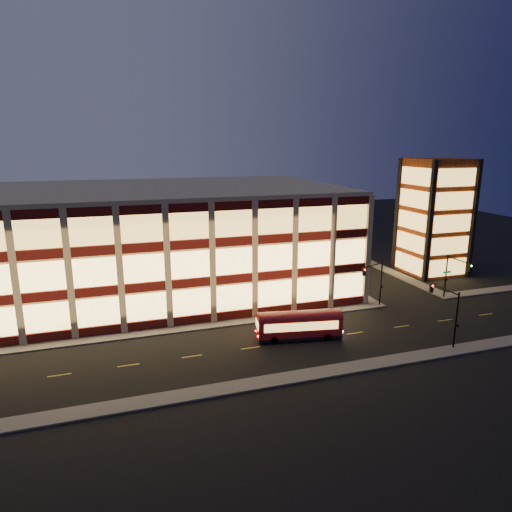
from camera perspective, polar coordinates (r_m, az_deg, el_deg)
name	(u,v)px	position (r m, az deg, el deg)	size (l,w,h in m)	color
ground	(200,331)	(51.68, -7.01, -9.23)	(200.00, 200.00, 0.00)	black
sidewalk_office_south	(172,330)	(52.15, -10.51, -9.07)	(54.00, 2.00, 0.15)	#514F4C
sidewalk_office_east	(320,272)	(74.03, 8.03, -2.03)	(2.00, 30.00, 0.15)	#514F4C
sidewalk_tower_south	(481,292)	(71.17, 26.31, -4.03)	(14.00, 2.00, 0.15)	#514F4C
sidewalk_tower_west	(379,267)	(79.37, 15.18, -1.30)	(2.00, 30.00, 0.15)	#514F4C
sidewalk_near	(230,388)	(40.27, -3.23, -16.12)	(100.00, 2.00, 0.15)	#514F4C
office_building	(154,239)	(65.24, -12.64, 2.09)	(50.45, 30.45, 14.50)	tan
stair_tower	(434,217)	(77.12, 21.37, 4.57)	(8.60, 8.60, 18.00)	#8C3814
traffic_signal_far	(375,277)	(58.54, 14.66, -2.53)	(3.79, 1.87, 6.00)	black
traffic_signal_right	(454,271)	(64.61, 23.54, -1.73)	(1.20, 4.37, 6.00)	black
traffic_signal_near	(447,305)	(50.76, 22.76, -5.70)	(0.32, 4.45, 6.00)	black
trolley_bus	(299,324)	(48.98, 5.41, -8.40)	(9.19, 3.75, 3.03)	maroon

